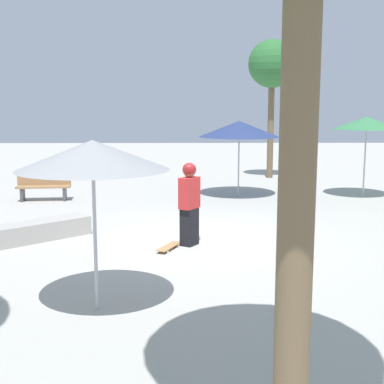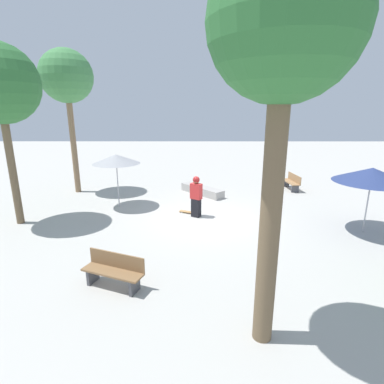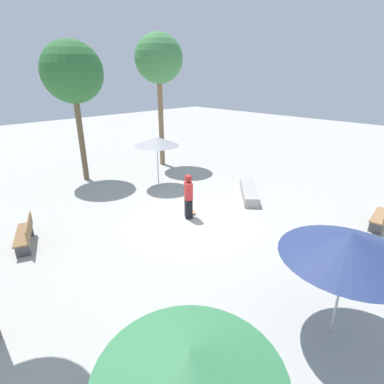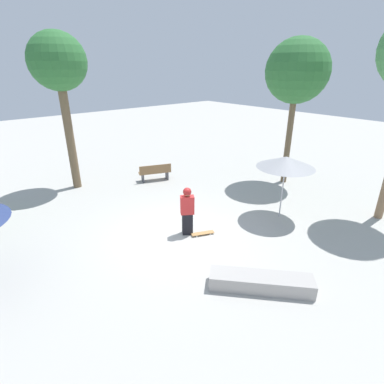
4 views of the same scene
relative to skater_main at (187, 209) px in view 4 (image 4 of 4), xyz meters
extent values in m
plane|color=#B2AFA8|center=(-0.23, -0.38, -0.92)|extent=(60.00, 60.00, 0.00)
cube|color=black|center=(0.00, 0.00, -0.54)|extent=(0.40, 0.43, 0.77)
cube|color=red|center=(0.00, 0.00, 0.17)|extent=(0.46, 0.52, 0.64)
sphere|color=#8C6647|center=(0.00, 0.00, 0.62)|extent=(0.25, 0.25, 0.25)
sphere|color=maroon|center=(0.00, 0.00, 0.65)|extent=(0.28, 0.28, 0.28)
cube|color=#B7844C|center=(0.41, 0.34, -0.86)|extent=(0.50, 0.81, 0.02)
cylinder|color=silver|center=(0.44, 0.60, -0.90)|extent=(0.05, 0.06, 0.05)
cylinder|color=silver|center=(0.59, 0.53, -0.90)|extent=(0.05, 0.06, 0.05)
cylinder|color=silver|center=(0.24, 0.15, -0.90)|extent=(0.05, 0.06, 0.05)
cylinder|color=silver|center=(0.39, 0.08, -0.90)|extent=(0.05, 0.06, 0.05)
cube|color=#A8A39E|center=(3.39, -0.35, -0.72)|extent=(2.40, 2.22, 0.40)
cube|color=#47474C|center=(-5.34, 1.55, -0.72)|extent=(0.40, 0.22, 0.40)
cube|color=#47474C|center=(-4.88, 2.71, -0.72)|extent=(0.40, 0.22, 0.40)
cube|color=olive|center=(-5.11, 2.13, -0.50)|extent=(1.00, 1.65, 0.05)
cube|color=olive|center=(-4.93, 2.05, -0.27)|extent=(0.63, 1.50, 0.40)
cylinder|color=#B7B7BC|center=(1.34, 3.51, 0.20)|extent=(0.05, 0.05, 2.25)
cone|color=#99999E|center=(1.34, 3.51, 1.27)|extent=(2.08, 2.08, 0.41)
cylinder|color=brown|center=(-0.72, 6.89, 1.45)|extent=(0.28, 0.28, 4.75)
sphere|color=#2D6B33|center=(-0.72, 6.89, 4.24)|extent=(2.78, 2.78, 2.78)
cylinder|color=brown|center=(-6.80, -1.22, 1.67)|extent=(0.37, 0.37, 5.19)
sphere|color=#2D6B33|center=(-6.80, -1.22, 4.62)|extent=(2.37, 2.37, 2.37)
camera|label=1|loc=(0.09, 10.72, 1.93)|focal=50.00mm
camera|label=2|loc=(-11.70, 0.13, 3.40)|focal=28.00mm
camera|label=3|loc=(-7.06, -7.43, 4.16)|focal=28.00mm
camera|label=4|loc=(6.94, -5.76, 4.47)|focal=28.00mm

